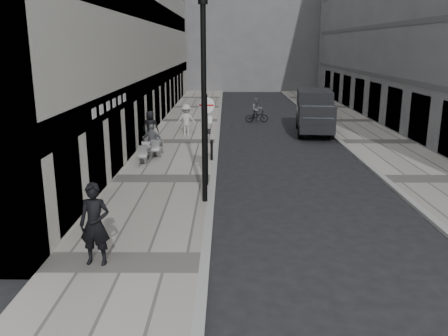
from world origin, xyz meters
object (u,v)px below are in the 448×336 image
at_px(walking_man, 95,224).
at_px(cyclist, 257,113).
at_px(sign_post, 207,128).
at_px(lamppost, 204,90).
at_px(panel_van, 315,110).

height_order(walking_man, cyclist, walking_man).
distance_m(walking_man, cyclist, 23.46).
distance_m(sign_post, cyclist, 16.34).
height_order(sign_post, lamppost, lamppost).
bearing_deg(cyclist, sign_post, -106.46).
xyz_separation_m(lamppost, panel_van, (6.22, 13.74, -2.47)).
relative_size(sign_post, cyclist, 1.99).
height_order(sign_post, cyclist, sign_post).
height_order(lamppost, cyclist, lamppost).
bearing_deg(panel_van, lamppost, -107.86).
bearing_deg(lamppost, panel_van, 65.65).
bearing_deg(sign_post, lamppost, -85.53).
distance_m(walking_man, lamppost, 6.11).
distance_m(walking_man, panel_van, 20.52).
relative_size(walking_man, sign_post, 0.59).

